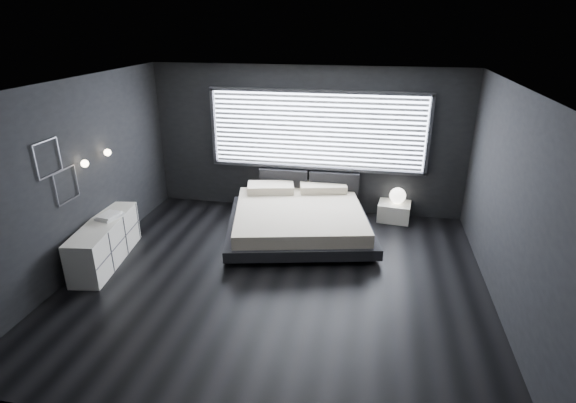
# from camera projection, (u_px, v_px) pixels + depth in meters

# --- Properties ---
(room) EXTENTS (6.04, 6.00, 2.80)m
(room) POSITION_uv_depth(u_px,v_px,m) (276.00, 191.00, 6.09)
(room) COLOR black
(room) RESTS_ON ground
(window) EXTENTS (4.14, 0.09, 1.52)m
(window) POSITION_uv_depth(u_px,v_px,m) (317.00, 131.00, 8.43)
(window) COLOR white
(window) RESTS_ON ground
(headboard) EXTENTS (1.96, 0.16, 0.52)m
(headboard) POSITION_uv_depth(u_px,v_px,m) (309.00, 184.00, 8.80)
(headboard) COLOR black
(headboard) RESTS_ON ground
(sconce_near) EXTENTS (0.18, 0.11, 0.11)m
(sconce_near) POSITION_uv_depth(u_px,v_px,m) (85.00, 164.00, 6.57)
(sconce_near) COLOR silver
(sconce_near) RESTS_ON ground
(sconce_far) EXTENTS (0.18, 0.11, 0.11)m
(sconce_far) POSITION_uv_depth(u_px,v_px,m) (107.00, 152.00, 7.11)
(sconce_far) COLOR silver
(sconce_far) RESTS_ON ground
(wall_art_upper) EXTENTS (0.01, 0.48, 0.48)m
(wall_art_upper) POSITION_uv_depth(u_px,v_px,m) (48.00, 158.00, 5.94)
(wall_art_upper) COLOR #47474C
(wall_art_upper) RESTS_ON ground
(wall_art_lower) EXTENTS (0.01, 0.48, 0.48)m
(wall_art_lower) POSITION_uv_depth(u_px,v_px,m) (67.00, 185.00, 6.35)
(wall_art_lower) COLOR #47474C
(wall_art_lower) RESTS_ON ground
(bed) EXTENTS (2.91, 2.83, 0.64)m
(bed) POSITION_uv_depth(u_px,v_px,m) (299.00, 218.00, 7.95)
(bed) COLOR black
(bed) RESTS_ON ground
(nightstand) EXTENTS (0.64, 0.55, 0.34)m
(nightstand) POSITION_uv_depth(u_px,v_px,m) (394.00, 211.00, 8.53)
(nightstand) COLOR white
(nightstand) RESTS_ON ground
(orb_lamp) EXTENTS (0.30, 0.30, 0.30)m
(orb_lamp) POSITION_uv_depth(u_px,v_px,m) (398.00, 196.00, 8.41)
(orb_lamp) COLOR white
(orb_lamp) RESTS_ON nightstand
(dresser) EXTENTS (0.71, 1.73, 0.67)m
(dresser) POSITION_uv_depth(u_px,v_px,m) (105.00, 242.00, 7.00)
(dresser) COLOR white
(dresser) RESTS_ON ground
(book_stack) EXTENTS (0.36, 0.42, 0.08)m
(book_stack) POSITION_uv_depth(u_px,v_px,m) (109.00, 216.00, 7.00)
(book_stack) COLOR white
(book_stack) RESTS_ON dresser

